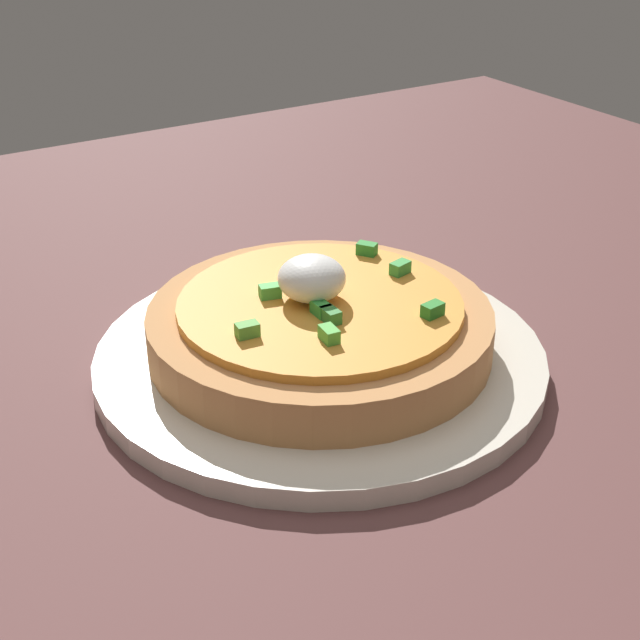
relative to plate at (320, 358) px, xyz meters
The scene contains 3 objects.
dining_table 11.54cm from the plate, 109.10° to the left, with size 124.39×83.83×3.20cm, color brown.
plate is the anchor object (origin of this frame).
pizza 2.34cm from the plate, 115.69° to the left, with size 20.95×20.95×6.02cm.
Camera 1 is at (-21.99, -52.36, 32.90)cm, focal length 51.54 mm.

